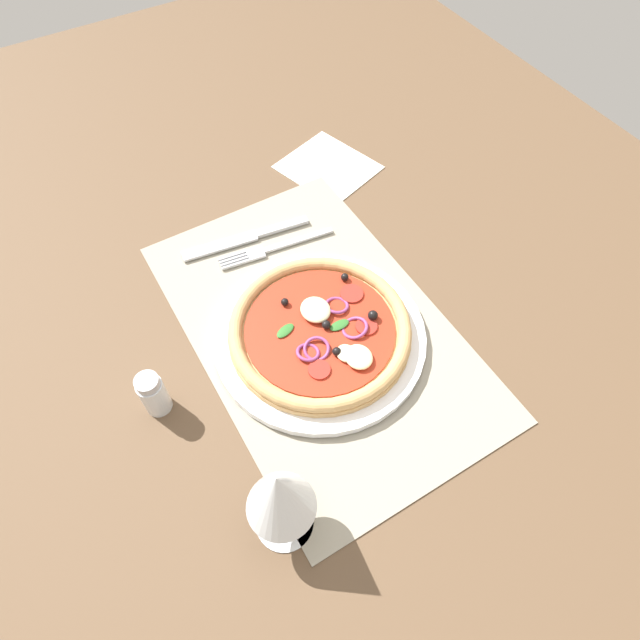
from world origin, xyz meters
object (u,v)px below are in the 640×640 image
Objects in this scene: wine_glass at (279,495)px; knife at (245,238)px; fork at (271,249)px; plate at (320,336)px; pizza at (320,330)px; napkin at (328,167)px; pepper_shaker at (153,393)px.

knife is at bearing -20.41° from wine_glass.
fork is 0.90× the size of knife.
wine_glass reaches higher than plate.
pizza reaches higher than knife.
fork is 1.21× the size of wine_glass.
fork is 1.25× the size of napkin.
pepper_shaker is at bearing 40.67° from fork.
plate is at bearing 147.01° from napkin.
pizza is 25.20cm from wine_glass.
pizza is 1.34× the size of fork.
wine_glass is at bearing 139.91° from pizza.
knife is (3.91, 2.36, 0.03)cm from fork.
knife is 2.99× the size of pepper_shaker.
wine_glass is at bearing 140.12° from plate.
wine_glass is at bearing 77.73° from knife.
pizza is 35.14cm from napkin.
pepper_shaker reaches higher than knife.
pizza is 21.54cm from knife.
pizza reaches higher than napkin.
pizza is 1.20× the size of knife.
knife is (21.37, 0.61, -0.34)cm from plate.
knife is 43.56cm from wine_glass.
wine_glass reaches higher than napkin.
knife is 21.26cm from napkin.
napkin is (47.85, -34.50, -9.98)cm from wine_glass.
pepper_shaker is (-19.38, 21.51, 2.60)cm from knife.
plate is 25.75cm from wine_glass.
pepper_shaker is (20.46, 6.69, -6.91)cm from wine_glass.
fork is (17.52, -1.69, -2.06)cm from pizza.
wine_glass is at bearing -161.90° from pepper_shaker.
wine_glass reaches higher than pepper_shaker.
wine_glass is (-18.41, 15.49, 7.48)cm from pizza.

